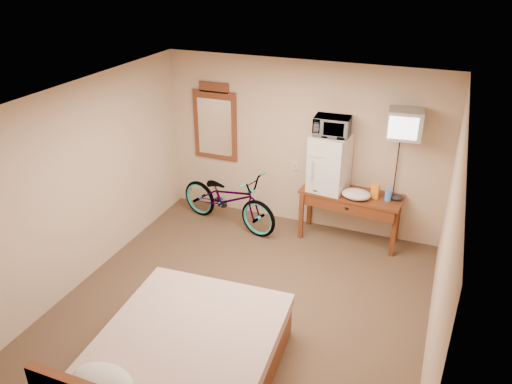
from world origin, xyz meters
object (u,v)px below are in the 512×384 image
at_px(desk, 350,201).
at_px(blue_cup, 388,195).
at_px(crt_television, 405,124).
at_px(bicycle, 228,198).
at_px(microwave, 332,126).
at_px(wall_mirror, 215,123).
at_px(mini_fridge, 330,163).
at_px(bed, 178,370).

relative_size(desk, blue_cup, 9.20).
height_order(crt_television, bicycle, crt_television).
height_order(desk, microwave, microwave).
relative_size(desk, bicycle, 0.84).
height_order(blue_cup, crt_television, crt_television).
xyz_separation_m(microwave, wall_mirror, (-1.88, 0.23, -0.25)).
bearing_deg(bicycle, mini_fridge, -66.44).
bearing_deg(blue_cup, microwave, 176.79).
relative_size(wall_mirror, bicycle, 0.71).
relative_size(mini_fridge, crt_television, 1.41).
height_order(mini_fridge, wall_mirror, wall_mirror).
relative_size(wall_mirror, bed, 0.53).
bearing_deg(microwave, bed, -101.41).
xyz_separation_m(mini_fridge, crt_television, (0.94, -0.02, 0.69)).
distance_m(desk, bed, 3.50).
relative_size(blue_cup, crt_television, 0.27).
height_order(mini_fridge, crt_television, crt_television).
distance_m(crt_television, bed, 4.01).
bearing_deg(mini_fridge, blue_cup, -3.20).
xyz_separation_m(bicycle, bed, (0.92, -3.15, -0.16)).
bearing_deg(bicycle, desk, -69.57).
bearing_deg(wall_mirror, microwave, -7.13).
distance_m(crt_television, bicycle, 2.78).
height_order(desk, mini_fridge, mini_fridge).
height_order(desk, crt_television, crt_television).
height_order(mini_fridge, bed, mini_fridge).
distance_m(mini_fridge, bed, 3.56).
relative_size(crt_television, bed, 0.25).
relative_size(microwave, crt_television, 0.83).
bearing_deg(crt_television, blue_cup, -159.72).
xyz_separation_m(blue_cup, wall_mirror, (-2.73, 0.28, 0.61)).
bearing_deg(crt_television, mini_fridge, 179.08).
distance_m(microwave, wall_mirror, 1.91).
height_order(microwave, crt_television, crt_television).
bearing_deg(mini_fridge, crt_television, -0.92).
bearing_deg(microwave, mini_fridge, -126.09).
xyz_separation_m(crt_television, bicycle, (-2.40, -0.25, -1.39)).
relative_size(microwave, bicycle, 0.28).
distance_m(blue_cup, bed, 3.68).
distance_m(desk, crt_television, 1.35).
bearing_deg(crt_television, microwave, 179.07).
distance_m(microwave, blue_cup, 1.22).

